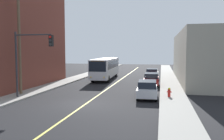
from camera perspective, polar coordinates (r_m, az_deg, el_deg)
ground_plane at (r=20.00m, az=-6.33°, el=-8.14°), size 120.00×120.00×0.00m
sidewalk_left at (r=31.80m, az=-13.17°, el=-3.34°), size 2.50×90.00×0.15m
sidewalk_right at (r=28.88m, az=13.99°, el=-4.15°), size 2.50×90.00×0.15m
lane_stripe_center at (r=34.36m, az=1.49°, el=-2.75°), size 0.16×60.00×0.01m
building_right_warehouse at (r=38.00m, az=24.60°, el=2.87°), size 12.00×24.86×7.05m
city_bus at (r=37.38m, az=-1.54°, el=0.64°), size 3.12×12.24×3.20m
parked_car_silver at (r=22.48m, az=8.49°, el=-4.56°), size 1.94×4.46×1.62m
parked_car_red at (r=30.36m, az=9.45°, el=-2.19°), size 1.86×4.42×1.62m
parked_car_white at (r=37.76m, az=9.62°, el=-0.87°), size 1.90×4.44×1.62m
utility_pole_near at (r=25.17m, az=-21.45°, el=8.43°), size 2.40×0.28×11.10m
traffic_signal_left_corner at (r=22.61m, az=-18.86°, el=4.11°), size 3.75×0.48×6.00m
fire_hydrant at (r=22.76m, az=13.57°, el=-5.18°), size 0.44×0.26×0.84m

